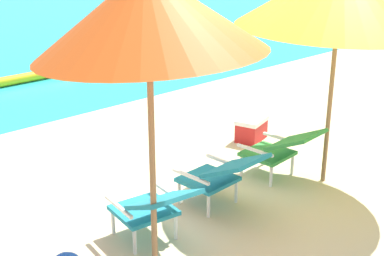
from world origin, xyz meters
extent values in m
plane|color=beige|center=(0.00, 4.00, 0.00)|extent=(40.00, 40.00, 0.00)
cylinder|color=yellow|center=(0.99, 5.82, 0.10)|extent=(1.60, 0.18, 0.18)
cube|color=teal|center=(-0.98, -0.10, 0.28)|extent=(0.58, 0.56, 0.04)
cube|color=teal|center=(-1.03, -0.46, 0.55)|extent=(0.58, 0.58, 0.27)
cylinder|color=white|center=(-1.17, 0.14, 0.13)|extent=(0.04, 0.04, 0.26)
cylinder|color=white|center=(-0.73, 0.08, 0.13)|extent=(0.04, 0.04, 0.26)
cylinder|color=white|center=(-1.22, -0.28, 0.13)|extent=(0.04, 0.04, 0.26)
cylinder|color=white|center=(-0.79, -0.34, 0.13)|extent=(0.04, 0.04, 0.26)
cube|color=white|center=(-1.24, -0.06, 0.40)|extent=(0.10, 0.50, 0.03)
cube|color=white|center=(-0.72, -0.13, 0.40)|extent=(0.10, 0.50, 0.03)
cube|color=teal|center=(-0.07, -0.03, 0.28)|extent=(0.55, 0.53, 0.04)
cube|color=teal|center=(-0.05, -0.39, 0.55)|extent=(0.55, 0.55, 0.27)
cylinder|color=white|center=(-0.30, 0.17, 0.13)|extent=(0.04, 0.04, 0.26)
cylinder|color=white|center=(0.14, 0.19, 0.13)|extent=(0.04, 0.04, 0.26)
cylinder|color=white|center=(-0.28, -0.25, 0.13)|extent=(0.04, 0.04, 0.26)
cylinder|color=white|center=(0.16, -0.22, 0.13)|extent=(0.04, 0.04, 0.26)
cube|color=white|center=(-0.33, -0.05, 0.40)|extent=(0.06, 0.50, 0.03)
cube|color=white|center=(0.19, -0.01, 0.40)|extent=(0.06, 0.50, 0.03)
cube|color=#338E3D|center=(0.93, -0.01, 0.28)|extent=(0.56, 0.54, 0.04)
cube|color=#338E3D|center=(0.96, -0.37, 0.55)|extent=(0.56, 0.56, 0.27)
cylinder|color=white|center=(0.70, 0.18, 0.13)|extent=(0.04, 0.04, 0.26)
cylinder|color=white|center=(1.13, 0.22, 0.13)|extent=(0.04, 0.04, 0.26)
cylinder|color=white|center=(0.73, -0.24, 0.13)|extent=(0.04, 0.04, 0.26)
cylinder|color=white|center=(1.17, -0.20, 0.13)|extent=(0.04, 0.04, 0.26)
cube|color=white|center=(0.67, -0.03, 0.40)|extent=(0.07, 0.50, 0.03)
cube|color=white|center=(1.19, 0.01, 0.40)|extent=(0.07, 0.50, 0.03)
cylinder|color=olive|center=(-1.28, -0.63, 0.96)|extent=(0.05, 0.05, 1.93)
cone|color=#EA5619|center=(-1.28, -0.63, 2.20)|extent=(2.29, 2.31, 0.71)
cylinder|color=olive|center=(1.31, -0.55, 0.91)|extent=(0.05, 0.05, 1.82)
cube|color=red|center=(1.67, 0.88, 0.13)|extent=(0.52, 0.42, 0.26)
cube|color=white|center=(1.67, 0.88, 0.29)|extent=(0.54, 0.44, 0.06)
camera|label=1|loc=(-3.65, -3.66, 2.73)|focal=50.06mm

